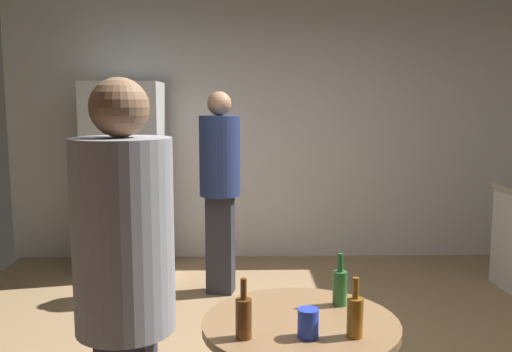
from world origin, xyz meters
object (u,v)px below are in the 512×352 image
Objects in this scene: beer_bottle_amber at (355,315)px; person_in_gray_shirt at (125,285)px; foreground_table at (300,345)px; person_in_navy_shirt at (220,177)px; plastic_cup_blue at (308,323)px; refrigerator at (127,177)px; beer_bottle_brown at (244,317)px; beer_bottle_green at (340,286)px.

beer_bottle_amber is 0.14× the size of person_in_gray_shirt.
beer_bottle_amber is (0.19, -0.16, 0.19)m from foreground_table.
plastic_cup_blue is at bearing 20.57° from person_in_navy_shirt.
beer_bottle_amber reaches higher than foreground_table.
person_in_gray_shirt is at bearing -78.20° from refrigerator.
beer_bottle_brown is 0.14× the size of person_in_gray_shirt.
beer_bottle_brown is 0.24m from plastic_cup_blue.
beer_bottle_amber is 0.42m from beer_bottle_brown.
refrigerator is 3.32m from beer_bottle_green.
beer_bottle_brown is 1.00× the size of beer_bottle_green.
plastic_cup_blue is at bearing -118.25° from beer_bottle_green.
refrigerator is at bearing 117.54° from beer_bottle_green.
person_in_navy_shirt reaches higher than beer_bottle_amber.
beer_bottle_brown is 2.09× the size of plastic_cup_blue.
refrigerator is 7.83× the size of beer_bottle_amber.
person_in_navy_shirt is at bearing 87.19° from person_in_gray_shirt.
foreground_table is 3.48× the size of beer_bottle_amber.
beer_bottle_brown is at bearing 15.29° from person_in_navy_shirt.
person_in_navy_shirt reaches higher than foreground_table.
refrigerator reaches higher than person_in_gray_shirt.
person_in_navy_shirt is (-0.44, 2.58, 0.21)m from plastic_cup_blue.
plastic_cup_blue is (0.01, -0.16, 0.16)m from foreground_table.
plastic_cup_blue reaches higher than foreground_table.
beer_bottle_brown reaches higher than plastic_cup_blue.
beer_bottle_brown is at bearing 20.41° from person_in_gray_shirt.
person_in_gray_shirt is 2.73m from person_in_navy_shirt.
beer_bottle_amber is 1.00× the size of beer_bottle_brown.
beer_bottle_amber is 0.18m from plastic_cup_blue.
person_in_gray_shirt reaches higher than beer_bottle_green.
beer_bottle_green is at bearing -62.46° from refrigerator.
foreground_table is 0.47× the size of person_in_gray_shirt.
plastic_cup_blue is 0.06× the size of person_in_gray_shirt.
person_in_gray_shirt is at bearing -150.42° from beer_bottle_green.
person_in_navy_shirt reaches higher than person_in_gray_shirt.
foreground_table is at bearing 139.75° from beer_bottle_amber.
beer_bottle_brown is (-0.42, -0.00, 0.00)m from beer_bottle_amber.
beer_bottle_green is at bearing 42.21° from foreground_table.
plastic_cup_blue is 2.62m from person_in_navy_shirt.
person_in_gray_shirt is at bearing -161.20° from beer_bottle_brown.
beer_bottle_brown is (1.12, -3.27, -0.08)m from refrigerator.
beer_bottle_amber is at bearing 11.17° from person_in_gray_shirt.
refrigerator is at bearing 103.40° from person_in_gray_shirt.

